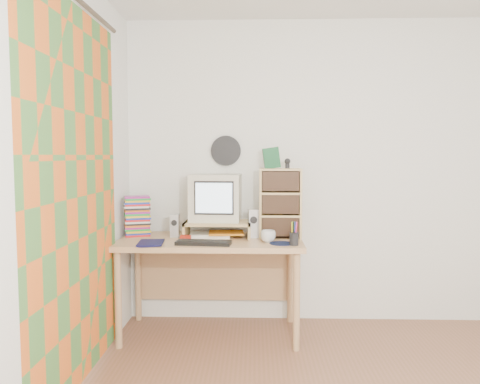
# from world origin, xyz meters

# --- Properties ---
(back_wall) EXTENTS (3.50, 0.00, 3.50)m
(back_wall) POSITION_xyz_m (0.00, 1.75, 1.25)
(back_wall) COLOR white
(back_wall) RESTS_ON floor
(left_wall) EXTENTS (0.00, 3.50, 3.50)m
(left_wall) POSITION_xyz_m (-1.75, 0.00, 1.25)
(left_wall) COLOR white
(left_wall) RESTS_ON floor
(curtain) EXTENTS (0.00, 2.20, 2.20)m
(curtain) POSITION_xyz_m (-1.71, 0.48, 1.15)
(curtain) COLOR orange
(curtain) RESTS_ON left_wall
(wall_disc) EXTENTS (0.25, 0.02, 0.25)m
(wall_disc) POSITION_xyz_m (-0.93, 1.73, 1.43)
(wall_disc) COLOR black
(wall_disc) RESTS_ON back_wall
(desk) EXTENTS (1.40, 0.70, 0.75)m
(desk) POSITION_xyz_m (-1.03, 1.44, 0.62)
(desk) COLOR tan
(desk) RESTS_ON floor
(monitor_riser) EXTENTS (0.52, 0.30, 0.12)m
(monitor_riser) POSITION_xyz_m (-0.98, 1.48, 0.84)
(monitor_riser) COLOR #D4BC6F
(monitor_riser) RESTS_ON desk
(crt_monitor) EXTENTS (0.41, 0.41, 0.37)m
(crt_monitor) POSITION_xyz_m (-1.00, 1.53, 1.06)
(crt_monitor) COLOR beige
(crt_monitor) RESTS_ON monitor_riser
(speaker_left) EXTENTS (0.07, 0.07, 0.18)m
(speaker_left) POSITION_xyz_m (-1.32, 1.46, 0.84)
(speaker_left) COLOR #B8B7BC
(speaker_left) RESTS_ON desk
(speaker_right) EXTENTS (0.09, 0.09, 0.22)m
(speaker_right) POSITION_xyz_m (-0.70, 1.46, 0.86)
(speaker_right) COLOR #B8B7BC
(speaker_right) RESTS_ON desk
(keyboard) EXTENTS (0.41, 0.17, 0.03)m
(keyboard) POSITION_xyz_m (-1.06, 1.15, 0.76)
(keyboard) COLOR black
(keyboard) RESTS_ON desk
(dvd_stack) EXTENTS (0.23, 0.19, 0.27)m
(dvd_stack) POSITION_xyz_m (-1.62, 1.50, 0.89)
(dvd_stack) COLOR brown
(dvd_stack) RESTS_ON desk
(cd_rack) EXTENTS (0.33, 0.18, 0.54)m
(cd_rack) POSITION_xyz_m (-0.49, 1.46, 1.02)
(cd_rack) COLOR #D4BC6F
(cd_rack) RESTS_ON desk
(mug) EXTENTS (0.12, 0.12, 0.09)m
(mug) POSITION_xyz_m (-0.59, 1.26, 0.79)
(mug) COLOR silver
(mug) RESTS_ON desk
(diary) EXTENTS (0.23, 0.18, 0.04)m
(diary) POSITION_xyz_m (-1.53, 1.13, 0.77)
(diary) COLOR #10103C
(diary) RESTS_ON desk
(mousepad) EXTENTS (0.23, 0.23, 0.00)m
(mousepad) POSITION_xyz_m (-0.49, 1.20, 0.75)
(mousepad) COLOR black
(mousepad) RESTS_ON desk
(pen_cup) EXTENTS (0.08, 0.08, 0.13)m
(pen_cup) POSITION_xyz_m (-0.41, 1.14, 0.82)
(pen_cup) COLOR black
(pen_cup) RESTS_ON desk
(papers) EXTENTS (0.33, 0.25, 0.04)m
(papers) POSITION_xyz_m (-0.99, 1.48, 0.77)
(papers) COLOR white
(papers) RESTS_ON desk
(red_box) EXTENTS (0.08, 0.05, 0.04)m
(red_box) POSITION_xyz_m (-1.21, 1.30, 0.77)
(red_box) COLOR red
(red_box) RESTS_ON desk
(game_box) EXTENTS (0.13, 0.05, 0.16)m
(game_box) POSITION_xyz_m (-0.56, 1.45, 1.37)
(game_box) COLOR #17502C
(game_box) RESTS_ON cd_rack
(webcam) EXTENTS (0.05, 0.05, 0.08)m
(webcam) POSITION_xyz_m (-0.44, 1.46, 1.33)
(webcam) COLOR black
(webcam) RESTS_ON cd_rack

